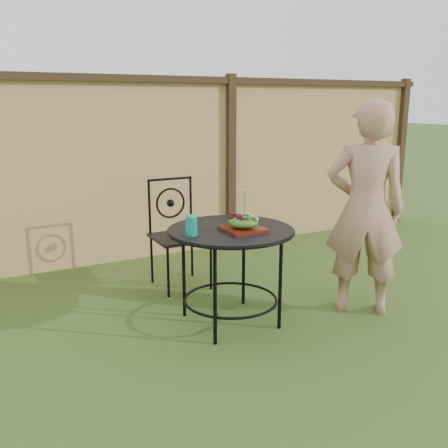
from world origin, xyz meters
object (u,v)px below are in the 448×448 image
object	(u,v)px
diner	(365,209)
salad_plate	(243,229)
patio_chair	(178,230)
patio_table	(231,247)

from	to	relation	value
diner	salad_plate	size ratio (longest dim) A/B	6.05
patio_chair	salad_plate	bearing A→B (deg)	-85.85
patio_chair	diner	size ratio (longest dim) A/B	0.58
diner	salad_plate	world-z (taller)	diner
patio_table	diner	xyz separation A→B (m)	(1.01, -0.28, 0.23)
patio_table	patio_chair	distance (m)	0.93
diner	salad_plate	bearing A→B (deg)	25.80
patio_table	diner	bearing A→B (deg)	-15.71
patio_table	salad_plate	size ratio (longest dim) A/B	3.42
patio_chair	patio_table	bearing A→B (deg)	-88.23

